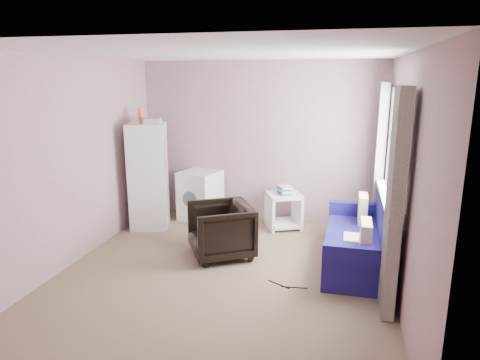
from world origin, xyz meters
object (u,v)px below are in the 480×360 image
object	(u,v)px
armchair	(221,228)
side_table	(284,208)
fridge	(149,175)
sofa	(363,243)
washing_machine	(200,194)

from	to	relation	value
armchair	side_table	distance (m)	1.40
armchair	fridge	size ratio (longest dim) A/B	0.42
armchair	sofa	distance (m)	1.77
side_table	sofa	size ratio (longest dim) A/B	0.38
side_table	armchair	bearing A→B (deg)	-116.72
armchair	sofa	bearing A→B (deg)	64.78
armchair	fridge	xyz separation A→B (m)	(-1.37, 0.82, 0.42)
fridge	side_table	bearing A→B (deg)	-5.69
side_table	washing_machine	bearing A→B (deg)	177.14
side_table	sofa	xyz separation A→B (m)	(1.13, -1.10, -0.03)
fridge	armchair	bearing A→B (deg)	-48.76
washing_machine	sofa	size ratio (longest dim) A/B	0.45
sofa	armchair	bearing A→B (deg)	-174.79
washing_machine	side_table	bearing A→B (deg)	12.80
armchair	fridge	distance (m)	1.65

